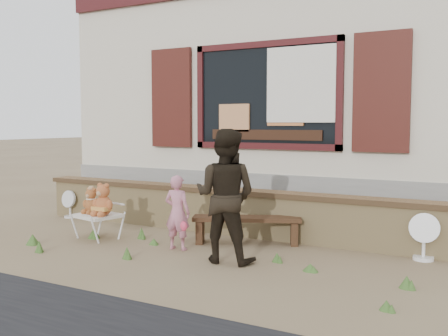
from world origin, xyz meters
The scene contains 12 objects.
ground centered at (0.00, 0.00, 0.00)m, with size 80.00×80.00×0.00m, color brown.
shopfront centered at (0.00, 4.49, 2.00)m, with size 8.04×5.13×4.00m.
brick_wall centered at (0.00, 1.00, 0.34)m, with size 7.10×0.36×0.67m.
bench centered at (0.39, 0.53, 0.27)m, with size 1.44×0.88×0.37m.
folding_chair centered at (-1.57, -0.21, 0.32)m, with size 0.66×0.61×0.35m.
teddy_bear_left centered at (-1.71, -0.18, 0.53)m, with size 0.27×0.23×0.37m, color brown, non-canonical shape.
teddy_bear_right centered at (-1.43, -0.24, 0.58)m, with size 0.33×0.29×0.46m, color brown, non-canonical shape.
child centered at (-0.24, -0.18, 0.48)m, with size 0.35×0.23×0.96m, color #D07C93.
adult centered at (0.57, -0.39, 0.78)m, with size 0.75×0.59×1.55m, color black.
fan_left centered at (-3.13, 0.80, 0.24)m, with size 0.29×0.20×0.47m.
fan_right centered at (2.59, 0.80, 0.28)m, with size 0.36×0.24×0.57m.
grass_tufts centered at (-0.31, -0.51, 0.06)m, with size 4.87×1.36×0.16m.
Camera 1 is at (3.49, -5.65, 1.62)m, focal length 42.00 mm.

